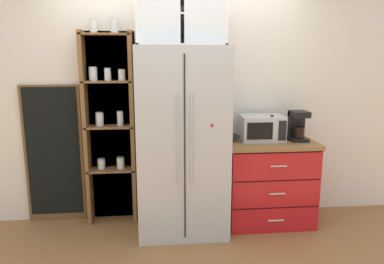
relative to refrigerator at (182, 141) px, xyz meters
name	(u,v)px	position (x,y,z in m)	size (l,w,h in m)	color
ground_plane	(182,227)	(0.00, 0.00, -0.92)	(10.76, 10.76, 0.00)	olive
wall_back_cream	(179,101)	(0.00, 0.40, 0.36)	(5.05, 0.10, 2.55)	silver
refrigerator	(182,141)	(0.00, 0.00, 0.00)	(0.87, 0.72, 1.84)	#B7BABF
pantry_shelf_column	(110,124)	(-0.73, 0.31, 0.14)	(0.55, 0.25, 2.11)	brown
counter_cabinet	(268,182)	(0.92, 0.07, -0.47)	(0.92, 0.60, 0.89)	red
microwave	(261,128)	(0.83, 0.12, 0.10)	(0.44, 0.33, 0.26)	#B7BABF
coffee_maker	(298,126)	(1.21, 0.07, 0.12)	(0.17, 0.20, 0.31)	black
mug_charcoal	(233,137)	(0.53, 0.09, 0.01)	(0.12, 0.09, 0.08)	#2D2D33
mug_cream	(270,136)	(0.92, 0.10, 0.01)	(0.11, 0.07, 0.09)	silver
bottle_green	(272,130)	(0.92, 0.03, 0.09)	(0.06, 0.06, 0.28)	#285B33
bottle_clear	(271,130)	(0.92, 0.05, 0.09)	(0.07, 0.07, 0.27)	silver
upper_cabinet	(181,15)	(0.00, 0.05, 1.20)	(0.83, 0.32, 0.56)	silver
chalkboard_menu	(54,154)	(-1.33, 0.33, -0.18)	(0.60, 0.04, 1.46)	brown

